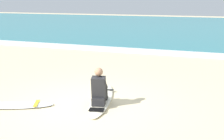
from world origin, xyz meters
The scene contains 6 objects.
ground_plane centered at (0.00, 0.00, 0.00)m, with size 80.00×80.00×0.00m, color beige.
sea centered at (0.00, 21.49, 0.05)m, with size 80.00×28.00×0.10m, color teal.
breaking_foam centered at (0.00, 7.79, 0.06)m, with size 80.00×0.90×0.11m, color white.
surfboard_main centered at (0.27, 0.53, 0.04)m, with size 1.09×2.64×0.08m.
surfer_seated centered at (0.36, 0.14, 0.44)m, with size 0.48×0.76×0.95m.
surfboard_spare_near centered at (-1.65, -0.61, 0.04)m, with size 1.98×1.22×0.08m.
Camera 1 is at (2.97, -6.17, 2.68)m, focal length 45.56 mm.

